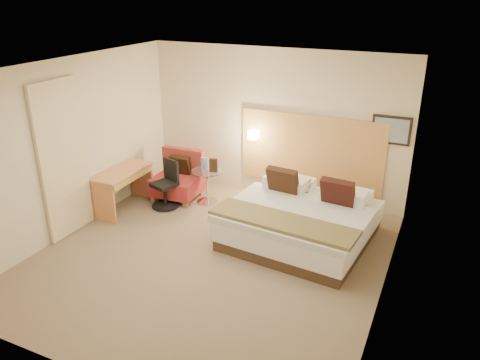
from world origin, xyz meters
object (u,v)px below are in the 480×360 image
at_px(lounge_chair, 178,179).
at_px(desk_chair, 166,188).
at_px(desk, 123,179).
at_px(bed, 301,220).
at_px(side_table, 207,185).

height_order(lounge_chair, desk_chair, lounge_chair).
relative_size(desk, desk_chair, 1.39).
relative_size(bed, desk_chair, 2.67).
bearing_deg(lounge_chair, bed, -12.74).
bearing_deg(side_table, lounge_chair, 179.71).
xyz_separation_m(bed, side_table, (-1.95, 0.58, 0.01)).
distance_m(desk, desk_chair, 0.76).
bearing_deg(desk_chair, desk, -147.02).
xyz_separation_m(lounge_chair, desk_chair, (0.03, -0.45, 0.00)).
distance_m(bed, desk_chair, 2.53).
bearing_deg(bed, side_table, 163.53).
distance_m(lounge_chair, side_table, 0.61).
xyz_separation_m(bed, desk_chair, (-2.52, 0.13, 0.02)).
xyz_separation_m(side_table, desk_chair, (-0.58, -0.44, 0.01)).
distance_m(side_table, desk_chair, 0.73).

